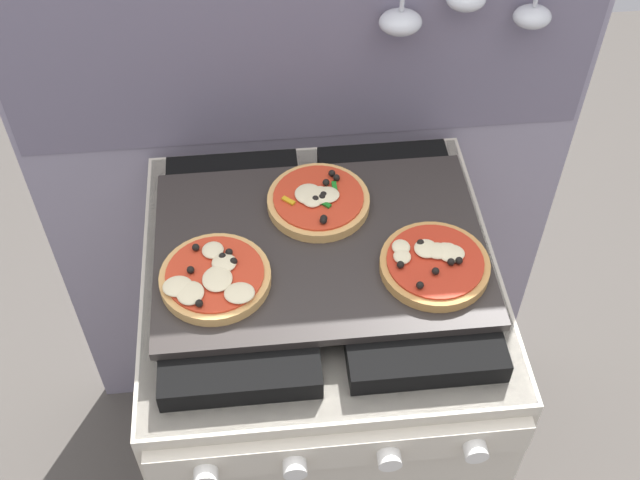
# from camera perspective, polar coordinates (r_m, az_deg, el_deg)

# --- Properties ---
(kitchen_backsplash) EXTENTS (1.10, 0.09, 1.55)m
(kitchen_backsplash) POSITION_cam_1_polar(r_m,az_deg,el_deg) (1.63, -1.07, 5.51)
(kitchen_backsplash) COLOR gray
(kitchen_backsplash) RESTS_ON ground_plane
(stove) EXTENTS (0.60, 0.64, 0.90)m
(stove) POSITION_cam_1_polar(r_m,az_deg,el_deg) (1.68, 0.01, -10.91)
(stove) COLOR beige
(stove) RESTS_ON ground_plane
(baking_tray) EXTENTS (0.54, 0.38, 0.02)m
(baking_tray) POSITION_cam_1_polar(r_m,az_deg,el_deg) (1.31, 0.00, -0.52)
(baking_tray) COLOR #2D2826
(baking_tray) RESTS_ON stove
(pizza_left) EXTENTS (0.17, 0.17, 0.03)m
(pizza_left) POSITION_cam_1_polar(r_m,az_deg,el_deg) (1.25, -7.55, -2.68)
(pizza_left) COLOR tan
(pizza_left) RESTS_ON baking_tray
(pizza_right) EXTENTS (0.17, 0.17, 0.03)m
(pizza_right) POSITION_cam_1_polar(r_m,az_deg,el_deg) (1.27, 8.18, -1.66)
(pizza_right) COLOR #C18947
(pizza_right) RESTS_ON baking_tray
(pizza_center) EXTENTS (0.17, 0.17, 0.03)m
(pizza_center) POSITION_cam_1_polar(r_m,az_deg,el_deg) (1.35, -0.13, 2.86)
(pizza_center) COLOR tan
(pizza_center) RESTS_ON baking_tray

